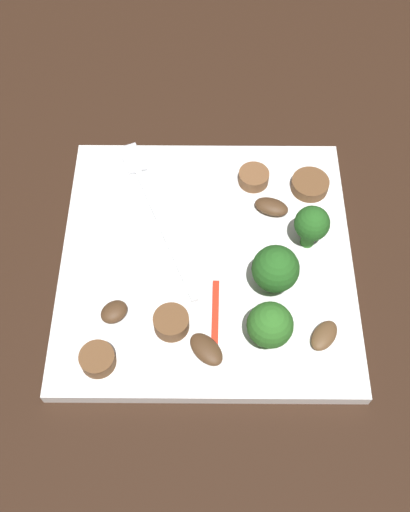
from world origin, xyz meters
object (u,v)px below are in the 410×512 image
mushroom_0 (270,207)px  pepper_strip_1 (214,312)px  sausage_slice_3 (96,359)px  sausage_slice_0 (252,177)px  broccoli_floret_0 (268,326)px  mushroom_1 (112,312)px  fork (151,205)px  sausage_slice_1 (169,322)px  broccoli_floret_1 (310,225)px  broccoli_floret_2 (274,269)px  plate (205,260)px  mushroom_2 (210,349)px  mushroom_3 (322,336)px  sausage_slice_2 (308,185)px

mushroom_0 → pepper_strip_1: (-0.10, 0.05, -0.00)m
mushroom_0 → pepper_strip_1: 0.11m
sausage_slice_3 → sausage_slice_0: bearing=-35.3°
broccoli_floret_0 → sausage_slice_3: size_ratio=1.71×
mushroom_1 → broccoli_floret_0: bearing=-100.0°
fork → sausage_slice_1: 0.12m
broccoli_floret_1 → broccoli_floret_2: (-0.05, 0.03, 0.00)m
plate → mushroom_1: 0.09m
sausage_slice_0 → mushroom_0: 0.04m
fork → sausage_slice_3: sausage_slice_3 is taller
mushroom_0 → mushroom_2: 0.15m
mushroom_0 → mushroom_3: 0.13m
broccoli_floret_0 → sausage_slice_0: bearing=1.7°
broccoli_floret_1 → mushroom_3: size_ratio=1.55×
broccoli_floret_1 → mushroom_2: size_ratio=1.40×
sausage_slice_1 → mushroom_0: (0.11, -0.09, -0.00)m
mushroom_3 → broccoli_floret_1: bearing=3.6°
fork → mushroom_3: mushroom_3 is taller
broccoli_floret_2 → mushroom_0: (0.08, -0.00, -0.03)m
mushroom_0 → broccoli_floret_0: bearing=175.5°
plate → broccoli_floret_0: bearing=-148.4°
broccoli_floret_1 → sausage_slice_1: (-0.08, 0.11, -0.02)m
sausage_slice_2 → mushroom_3: (-0.15, 0.00, -0.00)m
broccoli_floret_2 → broccoli_floret_1: bearing=-36.1°
broccoli_floret_1 → plate: bearing=99.3°
sausage_slice_1 → sausage_slice_3: (-0.03, 0.06, -0.00)m
mushroom_0 → mushroom_2: (-0.14, 0.05, -0.00)m
broccoli_floret_2 → sausage_slice_1: bearing=113.0°
mushroom_1 → broccoli_floret_2: bearing=-79.1°
sausage_slice_1 → sausage_slice_2: bearing=-41.2°
mushroom_2 → plate: bearing=3.0°
mushroom_1 → mushroom_3: (-0.02, -0.17, -0.00)m
sausage_slice_3 → mushroom_2: bearing=-84.0°
plate → broccoli_floret_2: 0.07m
broccoli_floret_0 → sausage_slice_2: size_ratio=1.37×
plate → fork: bearing=43.1°
mushroom_0 → broccoli_floret_1: bearing=-139.3°
sausage_slice_3 → pepper_strip_1: (0.04, -0.09, -0.01)m
fork → mushroom_2: 0.15m
sausage_slice_3 → pepper_strip_1: sausage_slice_3 is taller
mushroom_0 → broccoli_floret_2: bearing=177.3°
fork → sausage_slice_1: size_ratio=6.01×
sausage_slice_3 → sausage_slice_1: bearing=-61.0°
mushroom_1 → mushroom_2: bearing=-111.8°
sausage_slice_0 → mushroom_3: (-0.16, -0.05, -0.00)m
sausage_slice_2 → sausage_slice_3: (-0.17, 0.18, 0.00)m
broccoli_floret_1 → sausage_slice_1: broccoli_floret_1 is taller
mushroom_2 → pepper_strip_1: mushroom_2 is taller
broccoli_floret_1 → sausage_slice_2: broccoli_floret_1 is taller
fork → mushroom_3: (-0.13, -0.14, 0.00)m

